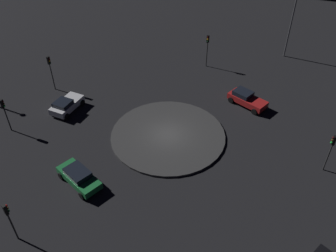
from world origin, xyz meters
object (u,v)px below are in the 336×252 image
Objects in this scene: car_green at (79,177)px; traffic_light_southeast_near at (4,109)px; car_red at (246,99)px; traffic_light_northwest at (331,146)px; traffic_light_east at (8,215)px; traffic_light_southwest at (207,45)px; traffic_light_southeast at (50,67)px; car_white at (66,105)px; streetlamp_west at (293,13)px.

car_green is 11.02m from traffic_light_southeast_near.
car_red is 11.44m from traffic_light_northwest.
traffic_light_east is at bearing 102.11° from car_green.
traffic_light_southeast_near is at bearing 7.98° from traffic_light_northwest.
traffic_light_east is at bearing -12.55° from traffic_light_southwest.
car_red is 1.20× the size of traffic_light_east.
traffic_light_southeast is (-2.52, -15.46, 2.27)m from car_green.
traffic_light_southeast_near is at bearing 64.40° from traffic_light_east.
car_white is 6.23m from traffic_light_southeast_near.
traffic_light_southwest is 1.08× the size of traffic_light_northwest.
car_red is 1.08× the size of traffic_light_southwest.
traffic_light_east reaches higher than traffic_light_southeast_near.
car_green is 6.79m from traffic_light_east.
streetlamp_west is at bearing 102.42° from car_red.
car_white is 1.07× the size of traffic_light_northwest.
traffic_light_southeast reaches higher than car_red.
streetlamp_west is (-31.62, -7.80, 5.26)m from car_green.
traffic_light_east is at bearing -51.25° from traffic_light_southeast.
traffic_light_southeast is 7.99m from traffic_light_southeast_near.
traffic_light_southeast reaches higher than traffic_light_southwest.
traffic_light_northwest is 0.41× the size of streetlamp_west.
traffic_light_southeast is (-0.13, -4.84, 2.24)m from car_white.
car_red reaches higher than car_white.
streetlamp_west is (-10.68, 3.12, 3.00)m from traffic_light_southwest.
traffic_light_southeast_near is at bearing -38.42° from traffic_light_southwest.
traffic_light_northwest is 21.58m from streetlamp_west.
car_green is (2.39, 10.62, -0.03)m from car_white.
streetlamp_west reaches higher than traffic_light_southeast.
traffic_light_southeast_near is 24.48m from traffic_light_southwest.
traffic_light_east is at bearing -65.93° from traffic_light_southeast_near.
car_green is at bearing -36.21° from traffic_light_southeast.
car_red is 1.08× the size of traffic_light_southeast.
car_white is 26.31m from traffic_light_northwest.
car_green is at bearing -37.23° from traffic_light_southeast_near.
traffic_light_northwest is (-22.71, 19.80, 0.12)m from traffic_light_southeast_near.
car_red is at bearing -99.93° from car_green.
traffic_light_southwest is at bearing -77.28° from car_green.
traffic_light_southeast reaches higher than traffic_light_northwest.
traffic_light_east is at bearing 34.26° from traffic_light_northwest.
traffic_light_east reaches higher than car_green.
car_white is at bearing -27.52° from car_green.
car_white is 5.33m from traffic_light_southeast.
traffic_light_southwest reaches higher than car_green.
car_white is at bearing 37.25° from traffic_light_southeast_near.
traffic_light_east reaches higher than car_red.
car_white is at bearing -132.01° from car_red.
traffic_light_southeast is at bearing -24.09° from car_green.
streetlamp_west reaches higher than traffic_light_east.
traffic_light_east is (8.31, 18.41, -0.28)m from traffic_light_southeast.
traffic_light_east is at bearing 16.03° from streetlamp_west.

